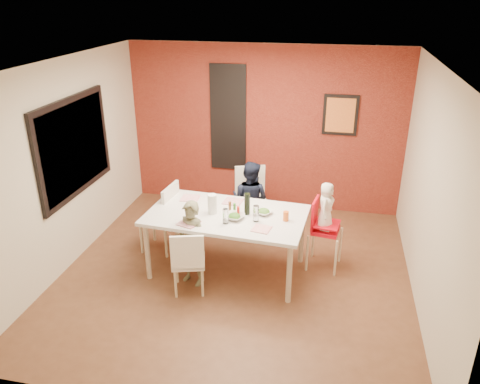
% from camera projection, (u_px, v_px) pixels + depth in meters
% --- Properties ---
extents(ground, '(4.50, 4.50, 0.00)m').
position_uv_depth(ground, '(235.00, 273.00, 6.20)').
color(ground, brown).
rests_on(ground, ground).
extents(ceiling, '(4.50, 4.50, 0.02)m').
position_uv_depth(ceiling, '(234.00, 65.00, 5.11)').
color(ceiling, silver).
rests_on(ceiling, wall_back).
extents(wall_back, '(4.50, 0.02, 2.70)m').
position_uv_depth(wall_back, '(264.00, 129.00, 7.67)').
color(wall_back, beige).
rests_on(wall_back, ground).
extents(wall_front, '(4.50, 0.02, 2.70)m').
position_uv_depth(wall_front, '(173.00, 285.00, 3.64)').
color(wall_front, beige).
rests_on(wall_front, ground).
extents(wall_left, '(0.02, 4.50, 2.70)m').
position_uv_depth(wall_left, '(66.00, 166.00, 6.08)').
color(wall_left, beige).
rests_on(wall_left, ground).
extents(wall_right, '(0.02, 4.50, 2.70)m').
position_uv_depth(wall_right, '(431.00, 195.00, 5.23)').
color(wall_right, beige).
rests_on(wall_right, ground).
extents(brick_accent_wall, '(4.50, 0.02, 2.70)m').
position_uv_depth(brick_accent_wall, '(264.00, 129.00, 7.66)').
color(brick_accent_wall, maroon).
rests_on(brick_accent_wall, ground).
extents(picture_window_frame, '(0.05, 1.70, 1.30)m').
position_uv_depth(picture_window_frame, '(74.00, 146.00, 6.17)').
color(picture_window_frame, black).
rests_on(picture_window_frame, wall_left).
extents(picture_window_pane, '(0.02, 1.55, 1.15)m').
position_uv_depth(picture_window_pane, '(75.00, 147.00, 6.17)').
color(picture_window_pane, black).
rests_on(picture_window_pane, wall_left).
extents(glassblock_strip, '(0.55, 0.03, 1.70)m').
position_uv_depth(glassblock_strip, '(228.00, 118.00, 7.69)').
color(glassblock_strip, silver).
rests_on(glassblock_strip, wall_back).
extents(glassblock_surround, '(0.60, 0.03, 1.76)m').
position_uv_depth(glassblock_surround, '(228.00, 118.00, 7.69)').
color(glassblock_surround, black).
rests_on(glassblock_surround, wall_back).
extents(art_print_frame, '(0.54, 0.03, 0.64)m').
position_uv_depth(art_print_frame, '(340.00, 115.00, 7.29)').
color(art_print_frame, black).
rests_on(art_print_frame, wall_back).
extents(art_print_canvas, '(0.44, 0.01, 0.54)m').
position_uv_depth(art_print_canvas, '(340.00, 115.00, 7.28)').
color(art_print_canvas, orange).
rests_on(art_print_canvas, wall_back).
extents(dining_table, '(2.08, 1.25, 0.84)m').
position_uv_depth(dining_table, '(227.00, 219.00, 5.98)').
color(dining_table, white).
rests_on(dining_table, ground).
extents(chair_near, '(0.49, 0.49, 0.86)m').
position_uv_depth(chair_near, '(188.00, 259.00, 5.62)').
color(chair_near, white).
rests_on(chair_near, ground).
extents(chair_far, '(0.59, 0.59, 1.00)m').
position_uv_depth(chair_far, '(251.00, 196.00, 7.14)').
color(chair_far, silver).
rests_on(chair_far, ground).
extents(chair_left, '(0.51, 0.51, 1.01)m').
position_uv_depth(chair_left, '(164.00, 214.00, 6.55)').
color(chair_left, silver).
rests_on(chair_left, ground).
extents(high_chair, '(0.46, 0.46, 0.97)m').
position_uv_depth(high_chair, '(322.00, 227.00, 6.15)').
color(high_chair, red).
rests_on(high_chair, ground).
extents(child_near, '(0.48, 0.40, 1.13)m').
position_uv_depth(child_near, '(192.00, 244.00, 5.80)').
color(child_near, '#5E5D43').
rests_on(child_near, ground).
extents(child_far, '(0.68, 0.59, 1.20)m').
position_uv_depth(child_far, '(250.00, 200.00, 6.90)').
color(child_far, black).
rests_on(child_far, ground).
extents(toddler, '(0.26, 0.35, 0.65)m').
position_uv_depth(toddler, '(326.00, 206.00, 6.02)').
color(toddler, white).
rests_on(toddler, high_chair).
extents(plate_near_left, '(0.28, 0.28, 0.01)m').
position_uv_depth(plate_near_left, '(189.00, 223.00, 5.70)').
color(plate_near_left, silver).
rests_on(plate_near_left, dining_table).
extents(plate_far_mid, '(0.26, 0.26, 0.01)m').
position_uv_depth(plate_far_mid, '(233.00, 201.00, 6.27)').
color(plate_far_mid, silver).
rests_on(plate_far_mid, dining_table).
extents(plate_near_right, '(0.25, 0.25, 0.01)m').
position_uv_depth(plate_near_right, '(261.00, 229.00, 5.56)').
color(plate_near_right, white).
rests_on(plate_near_right, dining_table).
extents(plate_far_left, '(0.25, 0.25, 0.01)m').
position_uv_depth(plate_far_left, '(190.00, 198.00, 6.37)').
color(plate_far_left, white).
rests_on(plate_far_left, dining_table).
extents(salad_bowl_a, '(0.30, 0.30, 0.06)m').
position_uv_depth(salad_bowl_a, '(234.00, 217.00, 5.81)').
color(salad_bowl_a, silver).
rests_on(salad_bowl_a, dining_table).
extents(salad_bowl_b, '(0.28, 0.28, 0.05)m').
position_uv_depth(salad_bowl_b, '(264.00, 212.00, 5.93)').
color(salad_bowl_b, white).
rests_on(salad_bowl_b, dining_table).
extents(wine_bottle, '(0.07, 0.07, 0.28)m').
position_uv_depth(wine_bottle, '(247.00, 204.00, 5.89)').
color(wine_bottle, black).
rests_on(wine_bottle, dining_table).
extents(wine_glass_a, '(0.07, 0.07, 0.19)m').
position_uv_depth(wine_glass_a, '(225.00, 216.00, 5.67)').
color(wine_glass_a, white).
rests_on(wine_glass_a, dining_table).
extents(wine_glass_b, '(0.07, 0.07, 0.21)m').
position_uv_depth(wine_glass_b, '(256.00, 213.00, 5.72)').
color(wine_glass_b, white).
rests_on(wine_glass_b, dining_table).
extents(paper_towel_roll, '(0.11, 0.11, 0.26)m').
position_uv_depth(paper_towel_roll, '(212.00, 204.00, 5.91)').
color(paper_towel_roll, white).
rests_on(paper_towel_roll, dining_table).
extents(condiment_red, '(0.04, 0.04, 0.14)m').
position_uv_depth(condiment_red, '(238.00, 212.00, 5.84)').
color(condiment_red, red).
rests_on(condiment_red, dining_table).
extents(condiment_green, '(0.03, 0.03, 0.13)m').
position_uv_depth(condiment_green, '(234.00, 208.00, 5.94)').
color(condiment_green, '#2F7527').
rests_on(condiment_green, dining_table).
extents(condiment_brown, '(0.04, 0.04, 0.14)m').
position_uv_depth(condiment_brown, '(230.00, 207.00, 5.98)').
color(condiment_brown, brown).
rests_on(condiment_brown, dining_table).
extents(sippy_cup, '(0.07, 0.07, 0.12)m').
position_uv_depth(sippy_cup, '(286.00, 216.00, 5.75)').
color(sippy_cup, '#D65917').
rests_on(sippy_cup, dining_table).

